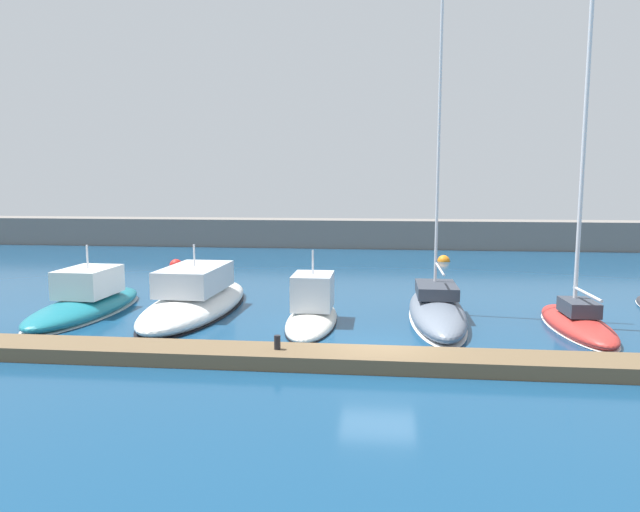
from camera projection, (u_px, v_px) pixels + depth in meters
name	position (u px, v px, depth m)	size (l,w,h in m)	color
ground_plane	(379.00, 354.00, 19.01)	(120.00, 120.00, 0.00)	navy
dock_pier	(378.00, 360.00, 17.62)	(31.97, 1.66, 0.46)	brown
breakwater_seawall	(382.00, 234.00, 49.24)	(108.00, 3.09, 2.37)	slate
motorboat_teal_nearest	(87.00, 301.00, 24.84)	(2.93, 8.20, 3.12)	#19707F
motorboat_white_second	(196.00, 300.00, 25.13)	(3.59, 10.04, 3.29)	white
motorboat_ivory_third	(312.00, 311.00, 23.05)	(1.96, 6.25, 3.21)	silver
sailboat_slate_fourth	(437.00, 309.00, 23.67)	(2.20, 8.73, 16.89)	slate
sailboat_red_fifth	(577.00, 320.00, 22.02)	(2.10, 6.39, 13.23)	#B72D28
mooring_buoy_red	(176.00, 266.00, 38.75)	(0.88, 0.88, 0.88)	red
mooring_buoy_orange	(444.00, 261.00, 40.81)	(0.89, 0.89, 0.89)	orange
mooring_buoy_yellow	(304.00, 279.00, 33.40)	(0.86, 0.86, 0.86)	yellow
dock_bollard	(277.00, 342.00, 17.90)	(0.20, 0.20, 0.44)	black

